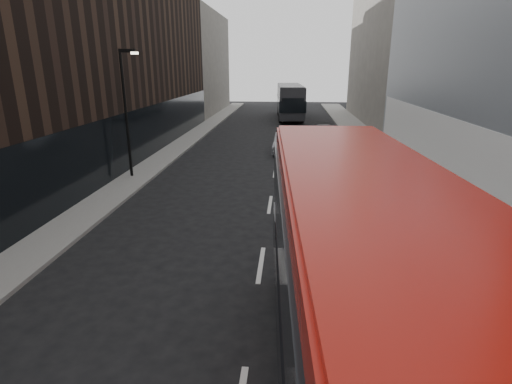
% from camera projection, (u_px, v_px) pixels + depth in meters
% --- Properties ---
extents(sidewalk_right, '(3.00, 80.00, 0.15)m').
position_uv_depth(sidewalk_right, '(381.00, 156.00, 28.77)').
color(sidewalk_right, slate).
rests_on(sidewalk_right, ground).
extents(sidewalk_left, '(2.00, 80.00, 0.15)m').
position_uv_depth(sidewalk_left, '(171.00, 152.00, 30.00)').
color(sidewalk_left, slate).
rests_on(sidewalk_left, ground).
extents(building_victorian, '(6.50, 24.00, 21.00)m').
position_uv_depth(building_victorian, '(389.00, 33.00, 43.59)').
color(building_victorian, '#605A54').
rests_on(building_victorian, ground).
extents(building_left_mid, '(5.00, 24.00, 14.00)m').
position_uv_depth(building_left_mid, '(142.00, 56.00, 32.92)').
color(building_left_mid, black).
rests_on(building_left_mid, ground).
extents(building_left_far, '(5.00, 20.00, 13.00)m').
position_uv_depth(building_left_far, '(200.00, 64.00, 53.96)').
color(building_left_far, '#605A54').
rests_on(building_left_far, ground).
extents(street_lamp, '(1.06, 0.22, 7.00)m').
position_uv_depth(street_lamp, '(127.00, 105.00, 22.12)').
color(street_lamp, black).
rests_on(street_lamp, sidewalk_left).
extents(red_bus, '(3.42, 11.88, 4.74)m').
position_uv_depth(red_bus, '(368.00, 314.00, 6.20)').
color(red_bus, '#961009').
rests_on(red_bus, ground).
extents(grey_bus, '(3.60, 12.66, 4.04)m').
position_uv_depth(grey_bus, '(290.00, 101.00, 48.95)').
color(grey_bus, black).
rests_on(grey_bus, ground).
extents(car_a, '(1.83, 4.13, 1.38)m').
position_uv_depth(car_a, '(332.00, 189.00, 18.98)').
color(car_a, black).
rests_on(car_a, ground).
extents(car_b, '(1.76, 4.33, 1.40)m').
position_uv_depth(car_b, '(285.00, 143.00, 30.08)').
color(car_b, '#9B9EA4').
rests_on(car_b, ground).
extents(car_c, '(2.46, 5.06, 1.42)m').
position_uv_depth(car_c, '(323.00, 134.00, 34.14)').
color(car_c, black).
rests_on(car_c, ground).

